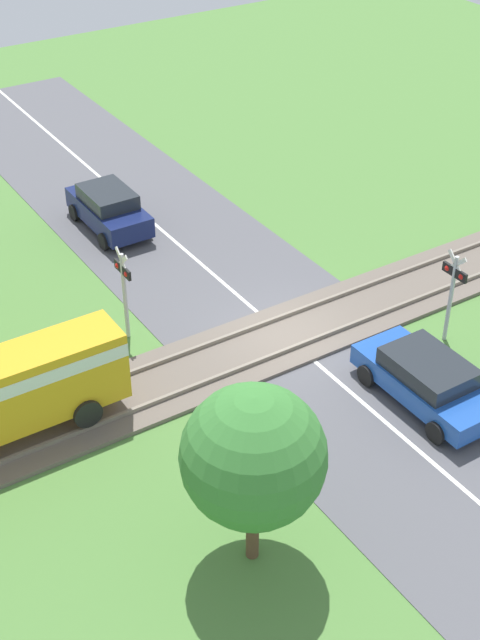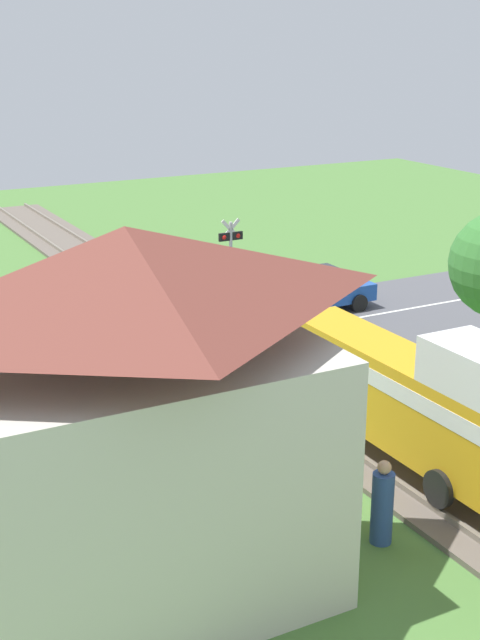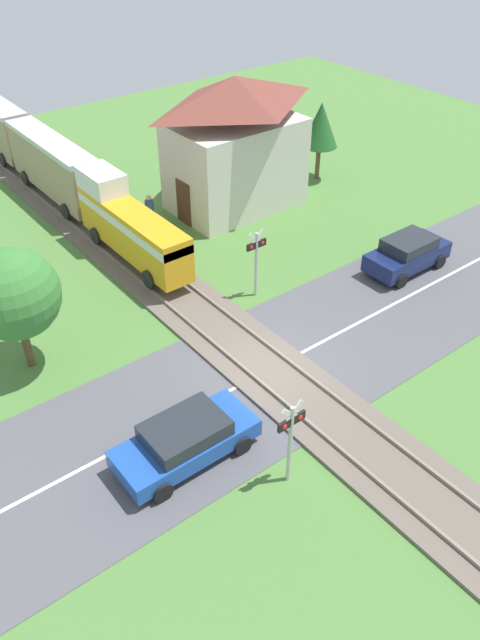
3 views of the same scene
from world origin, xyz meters
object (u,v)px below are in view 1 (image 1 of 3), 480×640
(crossing_signal_west_approach, at_px, (453,285))
(crossing_signal_east_approach, at_px, (124,282))
(car_far_side, at_px, (109,208))
(car_near_crossing, at_px, (427,379))

(crossing_signal_west_approach, bearing_deg, crossing_signal_east_approach, 56.56)
(car_far_side, relative_size, crossing_signal_east_approach, 1.31)
(crossing_signal_west_approach, relative_size, crossing_signal_east_approach, 1.00)
(car_near_crossing, bearing_deg, crossing_signal_west_approach, -53.48)
(crossing_signal_east_approach, bearing_deg, car_near_crossing, -142.33)
(car_far_side, bearing_deg, crossing_signal_east_approach, 158.77)
(car_far_side, xyz_separation_m, crossing_signal_east_approach, (-6.15, 2.39, 1.07))
(car_near_crossing, height_order, crossing_signal_west_approach, crossing_signal_west_approach)
(crossing_signal_east_approach, bearing_deg, car_far_side, -21.23)
(car_near_crossing, distance_m, crossing_signal_west_approach, 3.18)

